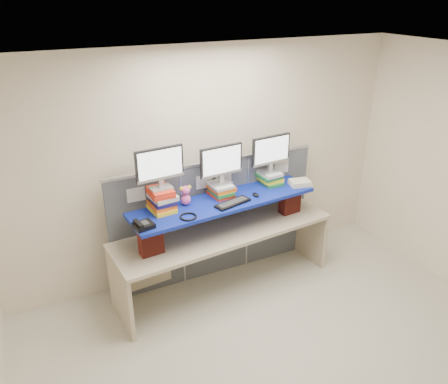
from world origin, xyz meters
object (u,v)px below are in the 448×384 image
blue_board (224,202)px  keyboard (233,203)px  desk_phone (143,225)px  monitor_left (160,166)px  desk (224,241)px  monitor_right (271,152)px  monitor_center (221,163)px

blue_board → keyboard: bearing=-76.8°
blue_board → desk_phone: size_ratio=10.18×
monitor_left → keyboard: bearing=-19.3°
keyboard → desk_phone: (-1.04, -0.08, 0.02)m
desk → blue_board: bearing=175.1°
monitor_right → desk_phone: size_ratio=2.44×
monitor_right → desk_phone: bearing=-171.8°
blue_board → desk_phone: bearing=-172.7°
monitor_left → keyboard: monitor_left is taller
desk → monitor_right: size_ratio=5.14×
monitor_left → monitor_right: size_ratio=1.00×
monitor_left → monitor_center: size_ratio=1.00×
desk → monitor_right: bearing=9.4°
monitor_left → monitor_right: (1.40, 0.12, -0.10)m
desk → keyboard: (0.04, -0.13, 0.54)m
desk → blue_board: blue_board is taller
monitor_left → monitor_center: bearing=-0.0°
desk → monitor_center: (0.02, 0.12, 0.94)m
desk → desk_phone: size_ratio=12.55×
blue_board → monitor_center: size_ratio=4.17×
monitor_right → desk_phone: (-1.69, -0.39, -0.38)m
blue_board → monitor_left: bearing=170.3°
monitor_center → monitor_right: (0.68, 0.06, 0.00)m
blue_board → keyboard: 0.14m
desk → monitor_center: 0.94m
desk → desk_phone: desk_phone is taller
blue_board → keyboard: (0.04, -0.13, 0.03)m
monitor_center → monitor_right: bearing=-0.0°
monitor_center → desk: bearing=-106.5°
desk → monitor_right: 1.19m
monitor_left → desk_phone: size_ratio=2.44×
monitor_center → keyboard: 0.47m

